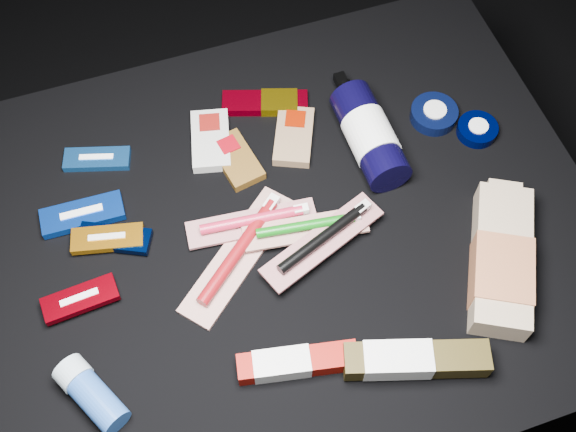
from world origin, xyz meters
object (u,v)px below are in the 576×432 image
object	(u,v)px
bodywash_bottle	(501,262)
toothpaste_carton_red	(292,363)
deodorant_stick	(91,393)
lotion_bottle	(370,135)

from	to	relation	value
bodywash_bottle	toothpaste_carton_red	xyz separation A→B (m)	(-0.34, -0.04, -0.01)
deodorant_stick	toothpaste_carton_red	size ratio (longest dim) A/B	0.70
lotion_bottle	toothpaste_carton_red	world-z (taller)	lotion_bottle
lotion_bottle	toothpaste_carton_red	distance (m)	0.39
lotion_bottle	toothpaste_carton_red	size ratio (longest dim) A/B	1.33
deodorant_stick	bodywash_bottle	bearing A→B (deg)	-27.20
lotion_bottle	deodorant_stick	distance (m)	0.57
lotion_bottle	bodywash_bottle	bearing A→B (deg)	-69.40
toothpaste_carton_red	bodywash_bottle	bearing A→B (deg)	18.38
lotion_bottle	deodorant_stick	world-z (taller)	lotion_bottle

